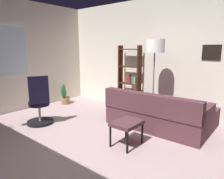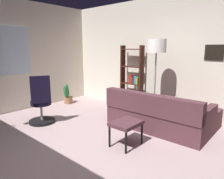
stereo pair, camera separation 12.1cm
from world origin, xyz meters
The scene contains 9 objects.
ground_plane centered at (0.00, 0.00, -0.05)m, with size 4.90×6.39×0.10m, color #AF9496.
wall_back_with_windows centered at (-0.02, 3.24, 1.42)m, with size 4.90×0.12×2.83m.
wall_right_with_frames centered at (2.50, 0.00, 1.42)m, with size 0.12×6.39×2.83m.
couch centered at (1.62, -0.30, 0.27)m, with size 1.62×2.02×0.78m.
footstool centered at (0.45, -0.16, 0.37)m, with size 0.51×0.40×0.43m.
office_chair centered at (0.06, 1.85, 0.41)m, with size 0.56×0.58×1.07m.
bookshelf centered at (2.23, 1.00, 0.74)m, with size 0.18×0.64×1.70m.
floor_lamp centered at (1.77, 0.07, 1.58)m, with size 0.41×0.41×1.81m.
potted_plant centered at (1.43, 2.76, 0.25)m, with size 0.37×0.34×0.62m.
Camera 2 is at (-2.16, -2.13, 1.64)m, focal length 32.97 mm.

